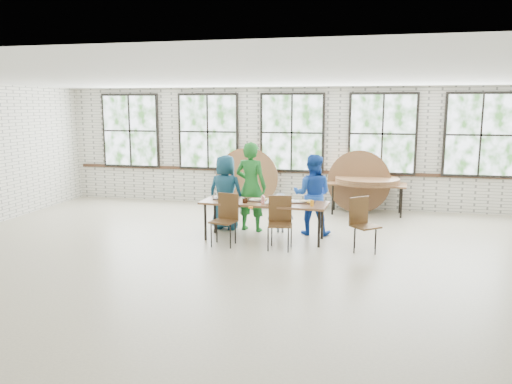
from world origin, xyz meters
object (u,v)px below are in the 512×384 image
Objects in this scene: dining_table at (264,204)px; chair_near_left at (226,215)px; chair_near_right at (280,218)px; storage_table at (367,185)px.

dining_table is 2.57× the size of chair_near_left.
storage_table is (1.50, 3.30, 0.13)m from chair_near_right.
chair_near_left is 1.00× the size of chair_near_right.
chair_near_left reaches higher than storage_table.
chair_near_right reaches higher than dining_table.
dining_table is 2.57× the size of chair_near_right.
chair_near_left is 0.51× the size of storage_table.
chair_near_left is at bearing -122.80° from storage_table.
storage_table is at bearing 66.03° from chair_near_left.
storage_table is (2.51, 3.29, 0.13)m from chair_near_left.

